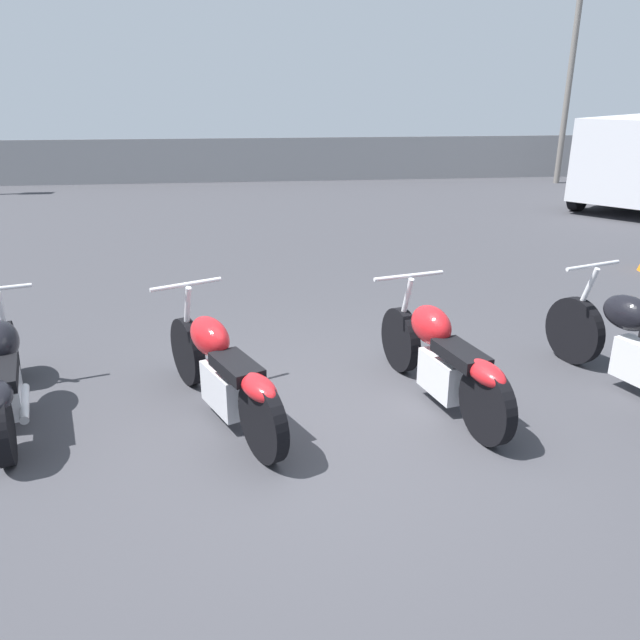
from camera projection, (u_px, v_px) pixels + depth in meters
The scene contains 5 objects.
ground_plane at pixel (331, 427), 4.97m from camera, with size 60.00×60.00×0.00m, color #38383D.
fence_back at pixel (264, 160), 17.92m from camera, with size 40.00×0.04×1.23m.
motorcycle_slot_0 at pixel (5, 374), 4.97m from camera, with size 0.81×1.98×0.93m.
motorcycle_slot_1 at pixel (222, 371), 4.96m from camera, with size 1.06×1.95×0.98m.
motorcycle_slot_2 at pixel (442, 358), 5.21m from camera, with size 0.78×1.97×0.98m.
Camera 1 is at (-0.61, -4.32, 2.53)m, focal length 35.00 mm.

